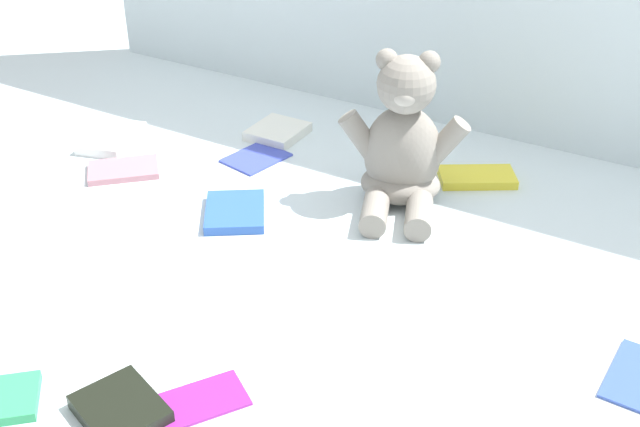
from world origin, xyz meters
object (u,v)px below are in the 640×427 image
Objects in this scene: book_case_10 at (477,177)px; book_case_9 at (256,157)px; teddy_bear at (402,149)px; book_case_1 at (198,400)px; book_case_3 at (235,212)px; book_case_8 at (120,410)px; book_case_5 at (112,138)px; book_case_7 at (123,170)px; book_case_11 at (278,132)px.

book_case_9 is at bearing -103.39° from book_case_10.
teddy_bear is 2.29× the size of book_case_1.
book_case_3 is at bearing -75.54° from book_case_10.
book_case_8 reaches higher than book_case_9.
book_case_9 is (-0.30, 0.57, 0.00)m from book_case_1.
book_case_5 is at bearing 130.62° from book_case_3.
book_case_8 reaches higher than book_case_1.
book_case_7 is 1.21× the size of book_case_8.
book_case_9 is at bearing 80.87° from book_case_3.
book_case_5 reaches higher than book_case_1.
teddy_bear is 0.57m from book_case_1.
teddy_bear is 2.44× the size of book_case_11.
teddy_bear is at bearing -8.81° from book_case_5.
book_case_7 is (0.11, -0.08, -0.00)m from book_case_5.
teddy_bear reaches higher than book_case_8.
book_case_11 is at bearing 111.26° from book_case_9.
book_case_3 is 1.16× the size of book_case_8.
book_case_1 is 0.09m from book_case_8.
book_case_10 reaches higher than book_case_1.
book_case_3 and book_case_10 have the same top height.
book_case_10 is (0.68, 0.21, -0.00)m from book_case_5.
teddy_bear is at bearing 65.73° from book_case_7.
book_case_3 reaches higher than book_case_9.
book_case_3 is 1.08× the size of book_case_9.
book_case_3 is at bearing -160.61° from teddy_bear.
book_case_1 is at bearing 6.95° from book_case_7.
book_case_9 is at bearing -0.28° from book_case_5.
teddy_bear reaches higher than book_case_10.
book_case_3 is at bearing -141.30° from book_case_8.
book_case_5 is at bearing 174.16° from book_case_1.
book_case_8 is 0.78m from book_case_10.
teddy_bear is 0.52m from book_case_7.
book_case_8 is at bearing 108.77° from book_case_11.
book_case_3 is 0.90× the size of book_case_10.
book_case_5 is 0.71m from book_case_10.
book_case_8 is 0.78× the size of book_case_10.
book_case_10 is at bearing 116.05° from book_case_1.
teddy_bear is 0.30m from book_case_3.
book_case_5 reaches higher than book_case_9.
teddy_bear reaches higher than book_case_11.
book_case_8 is at bearing -43.45° from book_case_10.
book_case_10 is at bearing 74.13° from book_case_7.
book_case_10 is at bearing 12.40° from book_case_3.
book_case_10 is (0.31, 0.32, -0.00)m from book_case_3.
teddy_bear is 0.18m from book_case_10.
book_case_8 reaches higher than book_case_3.
book_case_9 is 0.11m from book_case_11.
book_case_8 is at bearing -58.15° from book_case_9.
book_case_5 is at bearing -116.23° from book_case_8.
book_case_11 is (-0.02, 0.11, 0.01)m from book_case_9.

